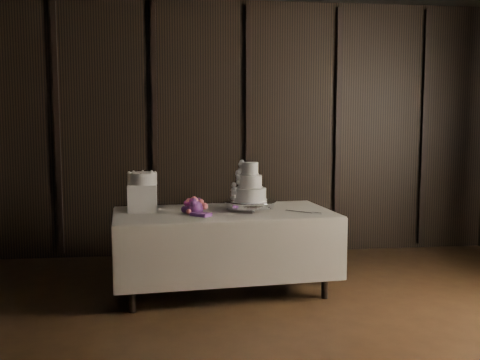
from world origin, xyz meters
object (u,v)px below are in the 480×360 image
(box_pedestal, at_px, (143,198))
(cake_stand, at_px, (250,205))
(bouquet, at_px, (195,207))
(wedding_cake, at_px, (248,186))
(small_cake, at_px, (142,178))
(display_table, at_px, (224,248))

(box_pedestal, bearing_deg, cake_stand, -4.01)
(bouquet, bearing_deg, wedding_cake, 14.68)
(bouquet, xyz_separation_m, small_cake, (-0.47, 0.21, 0.24))
(bouquet, bearing_deg, cake_stand, 15.52)
(wedding_cake, xyz_separation_m, bouquet, (-0.49, -0.13, -0.17))
(display_table, distance_m, box_pedestal, 0.89)
(display_table, distance_m, cake_stand, 0.46)
(cake_stand, bearing_deg, wedding_cake, -150.26)
(display_table, height_order, box_pedestal, box_pedestal)
(bouquet, bearing_deg, small_cake, 155.61)
(bouquet, relative_size, box_pedestal, 1.47)
(display_table, height_order, bouquet, bouquet)
(cake_stand, bearing_deg, box_pedestal, 175.99)
(cake_stand, height_order, bouquet, bouquet)
(cake_stand, height_order, small_cake, small_cake)
(wedding_cake, relative_size, box_pedestal, 1.38)
(wedding_cake, height_order, bouquet, wedding_cake)
(wedding_cake, distance_m, bouquet, 0.54)
(cake_stand, xyz_separation_m, wedding_cake, (-0.03, -0.02, 0.19))
(cake_stand, relative_size, small_cake, 1.80)
(display_table, height_order, cake_stand, cake_stand)
(display_table, relative_size, wedding_cake, 5.79)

